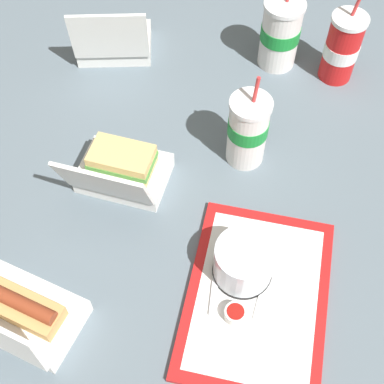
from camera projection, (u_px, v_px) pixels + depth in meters
ground_plane at (184, 196)px, 1.14m from camera, size 3.20×3.20×0.00m
food_tray at (257, 297)px, 1.00m from camera, size 0.40×0.30×0.01m
cake_container at (244, 262)px, 0.99m from camera, size 0.11×0.11×0.09m
ketchup_cup at (235, 314)px, 0.96m from camera, size 0.04×0.04×0.02m
napkin_stack at (285, 302)px, 0.99m from camera, size 0.12×0.12×0.00m
plastic_fork at (215, 287)px, 1.00m from camera, size 0.11×0.01×0.00m
clamshell_hotdog_corner at (114, 39)px, 1.35m from camera, size 0.18×0.20×0.17m
clamshell_sandwich_left at (122, 170)px, 1.12m from camera, size 0.21×0.21×0.16m
clamshell_hotdog_right at (19, 314)px, 0.95m from camera, size 0.20×0.24×0.17m
soda_cup_front at (342, 48)px, 1.27m from camera, size 0.09×0.09×0.24m
soda_cup_back at (280, 34)px, 1.29m from camera, size 0.10×0.10×0.24m
soda_cup_left at (248, 130)px, 1.12m from camera, size 0.09×0.09×0.23m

